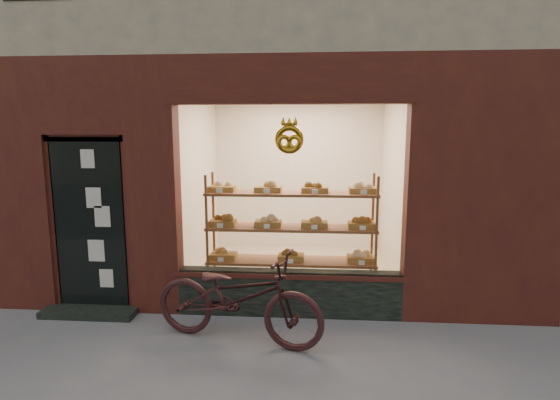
{
  "coord_description": "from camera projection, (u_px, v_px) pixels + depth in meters",
  "views": [
    {
      "loc": [
        0.72,
        -2.99,
        2.26
      ],
      "look_at": [
        0.35,
        2.0,
        1.45
      ],
      "focal_mm": 28.0,
      "sensor_mm": 36.0,
      "label": 1
    }
  ],
  "objects": [
    {
      "name": "display_shelf",
      "position": [
        291.0,
        237.0,
        5.7
      ],
      "size": [
        2.2,
        0.45,
        1.7
      ],
      "color": "brown",
      "rests_on": "ground"
    },
    {
      "name": "bicycle",
      "position": [
        238.0,
        297.0,
        4.64
      ],
      "size": [
        2.0,
        1.09,
        1.0
      ],
      "primitive_type": "imported",
      "rotation": [
        0.0,
        0.0,
        1.33
      ],
      "color": "#341719",
      "rests_on": "ground"
    }
  ]
}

